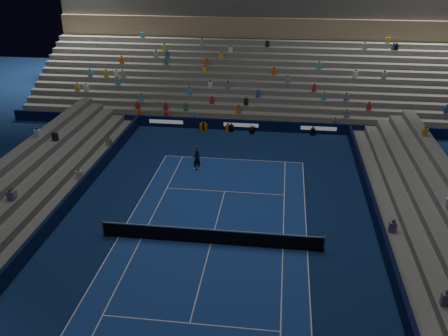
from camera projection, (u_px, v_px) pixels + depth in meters
name	position (u px, v px, depth m)	size (l,w,h in m)	color
ground	(211.00, 244.00, 27.47)	(90.00, 90.00, 0.00)	#0C204A
court_surface	(211.00, 244.00, 27.46)	(10.97, 23.77, 0.01)	navy
sponsor_barrier_far	(241.00, 125.00, 43.84)	(44.00, 0.25, 1.00)	black
sponsor_barrier_east	(386.00, 249.00, 26.15)	(0.25, 37.00, 1.00)	black
sponsor_barrier_west	(49.00, 225.00, 28.36)	(0.25, 37.00, 1.00)	#081232
grandstand_main	(250.00, 69.00, 51.03)	(44.00, 15.20, 11.20)	slate
tennis_net	(211.00, 236.00, 27.25)	(12.90, 0.10, 1.10)	#B2B2B7
tennis_player	(197.00, 160.00, 36.10)	(0.58, 0.38, 1.58)	black
broadcast_camera	(252.00, 130.00, 43.28)	(0.47, 0.88, 0.54)	black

